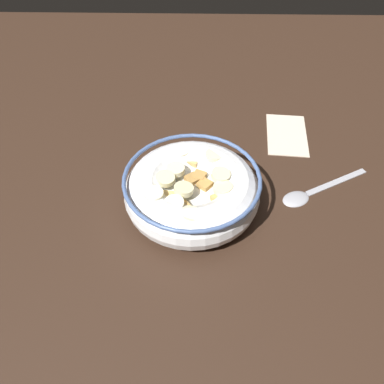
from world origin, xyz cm
name	(u,v)px	position (x,y,z in cm)	size (l,w,h in cm)	color
ground_plane	(192,210)	(0.00, 0.00, -1.00)	(139.61, 139.61, 2.00)	#332116
cereal_bowl	(192,190)	(0.00, -0.01, 3.35)	(19.93, 19.93, 6.55)	white
spoon	(308,193)	(-2.70, 18.02, 0.34)	(9.48, 15.25, 0.80)	#A5A5AD
folded_napkin	(287,134)	(-17.52, 16.90, 0.15)	(11.80, 7.08, 0.30)	beige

